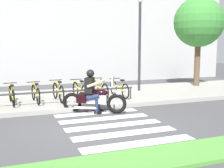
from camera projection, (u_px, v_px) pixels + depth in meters
name	position (u px, v px, depth m)	size (l,w,h in m)	color
ground_plane	(99.00, 127.00, 7.78)	(48.00, 48.00, 0.00)	#424244
grass_median	(141.00, 161.00, 5.38)	(24.00, 1.10, 0.08)	#4C8C38
sidewalk	(67.00, 98.00, 11.62)	(24.00, 4.40, 0.15)	gray
crosswalk_stripe_0	(139.00, 143.00, 6.45)	(2.80, 0.40, 0.01)	white
crosswalk_stripe_1	(125.00, 133.00, 7.19)	(2.80, 0.40, 0.01)	white
crosswalk_stripe_2	(114.00, 125.00, 7.93)	(2.80, 0.40, 0.01)	white
crosswalk_stripe_3	(105.00, 118.00, 8.68)	(2.80, 0.40, 0.01)	white
crosswalk_stripe_4	(97.00, 113.00, 9.42)	(2.80, 0.40, 0.01)	white
motorcycle	(94.00, 99.00, 9.37)	(1.94, 1.19, 1.25)	black
rider	(92.00, 88.00, 9.34)	(0.77, 0.72, 1.45)	black
bicycle_1	(12.00, 95.00, 10.04)	(0.48, 1.69, 0.74)	black
bicycle_2	(36.00, 93.00, 10.33)	(0.48, 1.61, 0.74)	black
bicycle_3	(58.00, 92.00, 10.61)	(0.48, 1.62, 0.78)	black
bicycle_4	(80.00, 91.00, 10.91)	(0.48, 1.70, 0.77)	black
bicycle_5	(100.00, 89.00, 11.20)	(0.48, 1.67, 0.79)	black
bicycle_6	(119.00, 89.00, 11.49)	(0.48, 1.69, 0.74)	black
bike_rack	(61.00, 92.00, 10.09)	(5.55, 0.07, 0.49)	#333338
street_lamp	(140.00, 36.00, 12.88)	(0.28, 0.28, 4.40)	#2D2D33
tree_near_rack	(199.00, 23.00, 14.40)	(2.53, 2.53, 4.68)	brown
building_backdrop	(45.00, 15.00, 16.38)	(24.00, 1.20, 8.04)	#ACACAC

